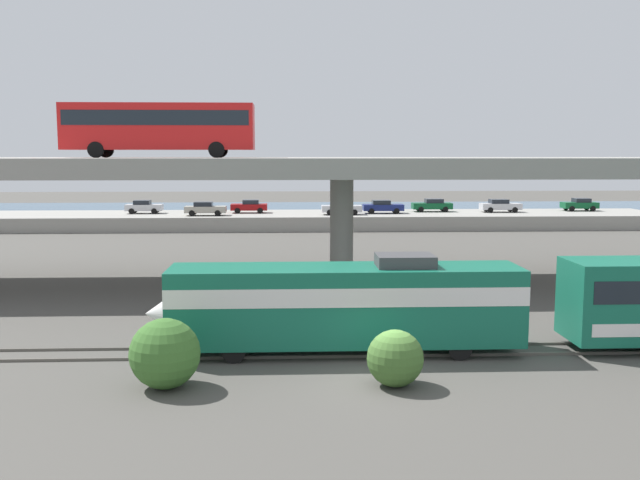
# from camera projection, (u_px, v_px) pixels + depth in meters

# --- Properties ---
(ground_plane) EXTENTS (260.00, 260.00, 0.00)m
(ground_plane) POSITION_uv_depth(u_px,v_px,m) (381.00, 382.00, 25.99)
(ground_plane) COLOR #4C4944
(rail_strip_near) EXTENTS (110.00, 0.12, 0.12)m
(rail_strip_near) POSITION_uv_depth(u_px,v_px,m) (371.00, 356.00, 29.18)
(rail_strip_near) COLOR #59544C
(rail_strip_near) RESTS_ON ground_plane
(rail_strip_far) EXTENTS (110.00, 0.12, 0.12)m
(rail_strip_far) POSITION_uv_depth(u_px,v_px,m) (367.00, 346.00, 30.72)
(rail_strip_far) COLOR #59544C
(rail_strip_far) RESTS_ON ground_plane
(train_locomotive) EXTENTS (15.71, 3.04, 4.18)m
(train_locomotive) POSITION_uv_depth(u_px,v_px,m) (328.00, 302.00, 29.61)
(train_locomotive) COLOR #14664C
(train_locomotive) RESTS_ON ground_plane
(highway_overpass) EXTENTS (96.00, 11.15, 8.10)m
(highway_overpass) POSITION_uv_depth(u_px,v_px,m) (342.00, 169.00, 44.92)
(highway_overpass) COLOR gray
(highway_overpass) RESTS_ON ground_plane
(transit_bus_on_overpass) EXTENTS (12.00, 2.68, 3.40)m
(transit_bus_on_overpass) POSITION_uv_depth(u_px,v_px,m) (159.00, 125.00, 44.83)
(transit_bus_on_overpass) COLOR red
(transit_bus_on_overpass) RESTS_ON highway_overpass
(pier_parking_lot) EXTENTS (77.76, 10.53, 1.58)m
(pier_parking_lot) POSITION_uv_depth(u_px,v_px,m) (319.00, 220.00, 80.43)
(pier_parking_lot) COLOR gray
(pier_parking_lot) RESTS_ON ground_plane
(parked_car_0) EXTENTS (4.06, 1.96, 1.50)m
(parked_car_0) POSITION_uv_depth(u_px,v_px,m) (580.00, 204.00, 83.52)
(parked_car_0) COLOR #0C4C26
(parked_car_0) RESTS_ON pier_parking_lot
(parked_car_1) EXTENTS (4.59, 1.97, 1.50)m
(parked_car_1) POSITION_uv_depth(u_px,v_px,m) (500.00, 205.00, 81.65)
(parked_car_1) COLOR #B7B7BC
(parked_car_1) RESTS_ON pier_parking_lot
(parked_car_2) EXTENTS (4.57, 1.98, 1.50)m
(parked_car_2) POSITION_uv_depth(u_px,v_px,m) (383.00, 206.00, 80.07)
(parked_car_2) COLOR navy
(parked_car_2) RESTS_ON pier_parking_lot
(parked_car_3) EXTENTS (4.13, 1.86, 1.50)m
(parked_car_3) POSITION_uv_depth(u_px,v_px,m) (249.00, 206.00, 80.62)
(parked_car_3) COLOR maroon
(parked_car_3) RESTS_ON pier_parking_lot
(parked_car_4) EXTENTS (4.06, 1.84, 1.50)m
(parked_car_4) POSITION_uv_depth(u_px,v_px,m) (144.00, 207.00, 79.94)
(parked_car_4) COLOR #B7B7BC
(parked_car_4) RESTS_ON pier_parking_lot
(parked_car_5) EXTENTS (4.48, 1.85, 1.50)m
(parked_car_5) POSITION_uv_depth(u_px,v_px,m) (205.00, 208.00, 77.27)
(parked_car_5) COLOR #9E998C
(parked_car_5) RESTS_ON pier_parking_lot
(parked_car_6) EXTENTS (4.61, 1.88, 1.50)m
(parked_car_6) POSITION_uv_depth(u_px,v_px,m) (432.00, 205.00, 82.38)
(parked_car_6) COLOR #0C4C26
(parked_car_6) RESTS_ON pier_parking_lot
(parked_car_7) EXTENTS (4.43, 1.93, 1.50)m
(parked_car_7) POSITION_uv_depth(u_px,v_px,m) (341.00, 208.00, 78.36)
(parked_car_7) COLOR #B7B7BC
(parked_car_7) RESTS_ON pier_parking_lot
(harbor_water) EXTENTS (140.00, 36.00, 0.01)m
(harbor_water) POSITION_uv_depth(u_px,v_px,m) (312.00, 211.00, 103.33)
(harbor_water) COLOR #385B7A
(harbor_water) RESTS_ON ground_plane
(shrub_left) EXTENTS (2.54, 2.54, 2.54)m
(shrub_left) POSITION_uv_depth(u_px,v_px,m) (165.00, 354.00, 25.24)
(shrub_left) COLOR #3B6C2B
(shrub_left) RESTS_ON ground_plane
(shrub_right) EXTENTS (2.07, 2.07, 2.07)m
(shrub_right) POSITION_uv_depth(u_px,v_px,m) (395.00, 358.00, 25.48)
(shrub_right) COLOR #3F672B
(shrub_right) RESTS_ON ground_plane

